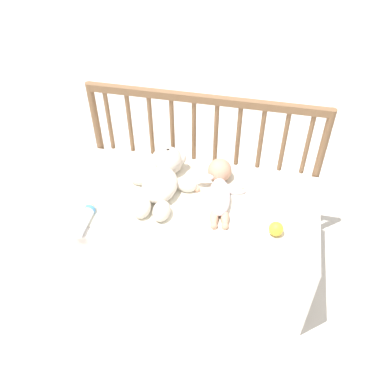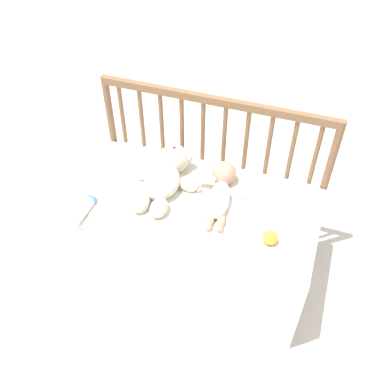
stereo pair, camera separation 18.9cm
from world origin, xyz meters
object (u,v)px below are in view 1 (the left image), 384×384
Objects in this scene: baby_bottle at (85,219)px; teddy_bear at (162,179)px; baby at (220,187)px; toy_ball at (276,229)px.

teddy_bear is at bearing 45.84° from baby_bottle.
baby is 2.14× the size of baby_bottle.
baby_bottle is (-0.81, -0.10, -0.01)m from toy_ball.
baby_bottle is at bearing -172.83° from toy_ball.
teddy_bear reaches higher than toy_ball.
baby is at bearing 28.71° from baby_bottle.
baby_bottle is at bearing -151.29° from baby.
toy_ball is at bearing 7.17° from baby_bottle.
baby_bottle is (-0.54, -0.29, -0.02)m from baby.
toy_ball is 0.35× the size of baby_bottle.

